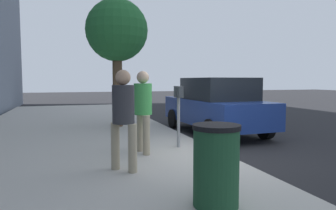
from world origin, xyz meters
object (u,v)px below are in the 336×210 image
object	(u,v)px
parking_meter	(179,103)
pedestrian_at_meter	(143,105)
street_tree	(117,32)
trash_bin	(216,165)
parked_sedan_near	(216,105)
pedestrian_bystander	(123,112)

from	to	relation	value
parking_meter	pedestrian_at_meter	xyz separation A→B (m)	(-0.31, 0.91, 0.00)
street_tree	trash_bin	world-z (taller)	street_tree
parking_meter	pedestrian_at_meter	distance (m)	0.96
parking_meter	pedestrian_at_meter	world-z (taller)	pedestrian_at_meter
street_tree	parked_sedan_near	bearing A→B (deg)	-116.87
pedestrian_bystander	parked_sedan_near	world-z (taller)	pedestrian_bystander
pedestrian_bystander	pedestrian_at_meter	bearing A→B (deg)	20.99
street_tree	trash_bin	xyz separation A→B (m)	(-7.01, -0.14, -2.62)
parked_sedan_near	street_tree	world-z (taller)	street_tree
street_tree	trash_bin	distance (m)	7.49
parking_meter	street_tree	xyz separation A→B (m)	(3.70, 0.84, 2.11)
parking_meter	parked_sedan_near	xyz separation A→B (m)	(2.23, -2.06, -0.27)
parking_meter	trash_bin	distance (m)	3.42
pedestrian_at_meter	street_tree	bearing A→B (deg)	81.98
pedestrian_at_meter	pedestrian_bystander	bearing A→B (deg)	-124.61
parking_meter	pedestrian_at_meter	size ratio (longest dim) A/B	0.81
pedestrian_bystander	parked_sedan_near	size ratio (longest dim) A/B	0.39
pedestrian_at_meter	trash_bin	distance (m)	3.04
pedestrian_at_meter	parked_sedan_near	xyz separation A→B (m)	(2.55, -2.97, -0.27)
parked_sedan_near	street_tree	distance (m)	4.03
parked_sedan_near	street_tree	bearing A→B (deg)	63.13
pedestrian_at_meter	parked_sedan_near	bearing A→B (deg)	33.59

